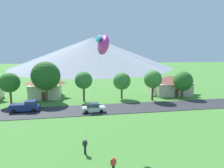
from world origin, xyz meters
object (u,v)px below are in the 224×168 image
object	(u,v)px
tree_near_left	(84,80)
tree_near_right	(122,81)
tree_center	(153,79)
tree_far_right	(46,76)
parked_car_silver_west_end	(93,108)
tree_right_of_center	(183,81)
pickup_truck_navy_west_side	(26,106)
house_left_center	(170,85)
kite_flyer_with_kite	(103,45)
house_right_center	(46,86)
tree_left_of_center	(10,83)
watcher_person	(113,165)

from	to	relation	value
tree_near_left	tree_near_right	size ratio (longest dim) A/B	1.07
tree_near_left	tree_center	distance (m)	15.72
tree_center	tree_far_right	size ratio (longest dim) A/B	0.78
tree_near_left	tree_far_right	size ratio (longest dim) A/B	0.75
tree_far_right	parked_car_silver_west_end	xyz separation A→B (m)	(9.60, -9.93, -4.97)
tree_right_of_center	pickup_truck_navy_west_side	size ratio (longest dim) A/B	1.24
house_left_center	kite_flyer_with_kite	bearing A→B (deg)	-131.30
tree_center	tree_right_of_center	bearing A→B (deg)	8.76
tree_near_right	tree_near_left	bearing A→B (deg)	-173.58
house_right_center	tree_center	xyz separation A→B (m)	(24.74, -7.95, 2.23)
tree_left_of_center	tree_far_right	distance (m)	7.32
tree_right_of_center	watcher_person	xyz separation A→B (m)	(-22.24, -26.87, -3.25)
tree_left_of_center	pickup_truck_navy_west_side	xyz separation A→B (m)	(4.26, -5.66, -3.69)
house_right_center	pickup_truck_navy_west_side	size ratio (longest dim) A/B	1.58
tree_center	tree_near_left	bearing A→B (deg)	173.54
house_left_center	house_right_center	xyz separation A→B (m)	(-31.97, 1.95, 0.18)
tree_far_right	tree_right_of_center	bearing A→B (deg)	-3.28
tree_center	tree_right_of_center	world-z (taller)	tree_center
house_right_center	watcher_person	size ratio (longest dim) A/B	4.90
tree_right_of_center	watcher_person	distance (m)	35.03
kite_flyer_with_kite	house_right_center	bearing A→B (deg)	112.65
house_right_center	pickup_truck_navy_west_side	world-z (taller)	house_right_center
tree_left_of_center	pickup_truck_navy_west_side	distance (m)	7.99
tree_near_left	pickup_truck_navy_west_side	world-z (taller)	tree_near_left
tree_center	tree_near_right	distance (m)	7.22
tree_near_left	tree_center	size ratio (longest dim) A/B	0.97
tree_right_of_center	watcher_person	world-z (taller)	tree_right_of_center
tree_center	pickup_truck_navy_west_side	size ratio (longest dim) A/B	1.35
tree_right_of_center	watcher_person	size ratio (longest dim) A/B	3.87
tree_right_of_center	tree_near_right	world-z (taller)	tree_right_of_center
house_left_center	tree_center	bearing A→B (deg)	-140.31
tree_near_right	tree_far_right	size ratio (longest dim) A/B	0.70
pickup_truck_navy_west_side	kite_flyer_with_kite	size ratio (longest dim) A/B	0.39
house_right_center	tree_right_of_center	distance (m)	33.70
tree_near_right	tree_far_right	bearing A→B (deg)	178.90
house_left_center	parked_car_silver_west_end	world-z (taller)	house_left_center
house_left_center	tree_right_of_center	world-z (taller)	tree_right_of_center
tree_near_right	pickup_truck_navy_west_side	xyz separation A→B (m)	(-20.01, -6.90, -3.21)
tree_near_right	tree_left_of_center	bearing A→B (deg)	-177.08
tree_center	tree_far_right	distance (m)	24.06
house_right_center	tree_near_right	size ratio (longest dim) A/B	1.29
watcher_person	tree_near_left	bearing A→B (deg)	93.41
kite_flyer_with_kite	tree_near_right	bearing A→B (deg)	70.77
tree_left_of_center	parked_car_silver_west_end	distance (m)	19.04
tree_center	tree_far_right	bearing A→B (deg)	172.57
house_right_center	watcher_person	distance (m)	35.27
tree_right_of_center	tree_near_right	distance (m)	14.97
tree_near_left	parked_car_silver_west_end	bearing A→B (deg)	-80.89
tree_near_right	tree_center	bearing A→B (deg)	-22.73
kite_flyer_with_kite	watcher_person	distance (m)	13.32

